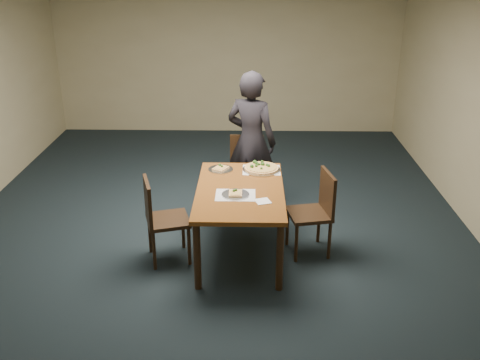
{
  "coord_description": "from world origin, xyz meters",
  "views": [
    {
      "loc": [
        0.42,
        -5.4,
        2.98
      ],
      "look_at": [
        0.31,
        -0.35,
        0.85
      ],
      "focal_mm": 40.0,
      "sensor_mm": 36.0,
      "label": 1
    }
  ],
  "objects_px": {
    "pizza_pan": "(261,168)",
    "slice_plate_near": "(235,194)",
    "chair_left": "(160,215)",
    "chair_right": "(316,208)",
    "chair_far": "(246,168)",
    "slice_plate_far": "(221,169)",
    "diner": "(251,141)",
    "dining_table": "(240,197)"
  },
  "relations": [
    {
      "from": "slice_plate_far",
      "to": "pizza_pan",
      "type": "bearing_deg",
      "value": 0.29
    },
    {
      "from": "slice_plate_near",
      "to": "slice_plate_far",
      "type": "distance_m",
      "value": 0.71
    },
    {
      "from": "pizza_pan",
      "to": "diner",
      "type": "bearing_deg",
      "value": 99.9
    },
    {
      "from": "pizza_pan",
      "to": "slice_plate_near",
      "type": "distance_m",
      "value": 0.74
    },
    {
      "from": "chair_left",
      "to": "slice_plate_near",
      "type": "distance_m",
      "value": 0.81
    },
    {
      "from": "chair_far",
      "to": "chair_right",
      "type": "xyz_separation_m",
      "value": [
        0.75,
        -1.14,
        0.0
      ]
    },
    {
      "from": "chair_left",
      "to": "dining_table",
      "type": "bearing_deg",
      "value": -95.6
    },
    {
      "from": "diner",
      "to": "dining_table",
      "type": "bearing_deg",
      "value": 108.44
    },
    {
      "from": "chair_left",
      "to": "pizza_pan",
      "type": "distance_m",
      "value": 1.28
    },
    {
      "from": "chair_far",
      "to": "chair_left",
      "type": "height_order",
      "value": "same"
    },
    {
      "from": "chair_right",
      "to": "slice_plate_far",
      "type": "relative_size",
      "value": 3.25
    },
    {
      "from": "dining_table",
      "to": "pizza_pan",
      "type": "distance_m",
      "value": 0.59
    },
    {
      "from": "chair_left",
      "to": "slice_plate_near",
      "type": "relative_size",
      "value": 3.25
    },
    {
      "from": "diner",
      "to": "slice_plate_far",
      "type": "bearing_deg",
      "value": 86.07
    },
    {
      "from": "dining_table",
      "to": "slice_plate_far",
      "type": "relative_size",
      "value": 5.36
    },
    {
      "from": "diner",
      "to": "pizza_pan",
      "type": "height_order",
      "value": "diner"
    },
    {
      "from": "slice_plate_near",
      "to": "chair_far",
      "type": "bearing_deg",
      "value": 85.98
    },
    {
      "from": "pizza_pan",
      "to": "slice_plate_near",
      "type": "bearing_deg",
      "value": -111.47
    },
    {
      "from": "chair_far",
      "to": "chair_right",
      "type": "bearing_deg",
      "value": -53.37
    },
    {
      "from": "diner",
      "to": "slice_plate_near",
      "type": "bearing_deg",
      "value": 107.27
    },
    {
      "from": "pizza_pan",
      "to": "slice_plate_far",
      "type": "height_order",
      "value": "pizza_pan"
    },
    {
      "from": "diner",
      "to": "pizza_pan",
      "type": "bearing_deg",
      "value": 123.89
    },
    {
      "from": "diner",
      "to": "slice_plate_far",
      "type": "distance_m",
      "value": 0.74
    },
    {
      "from": "chair_far",
      "to": "slice_plate_far",
      "type": "relative_size",
      "value": 3.25
    },
    {
      "from": "pizza_pan",
      "to": "chair_right",
      "type": "bearing_deg",
      "value": -40.1
    },
    {
      "from": "dining_table",
      "to": "chair_right",
      "type": "bearing_deg",
      "value": 3.32
    },
    {
      "from": "chair_left",
      "to": "slice_plate_far",
      "type": "xyz_separation_m",
      "value": [
        0.59,
        0.69,
        0.25
      ]
    },
    {
      "from": "dining_table",
      "to": "slice_plate_near",
      "type": "height_order",
      "value": "slice_plate_near"
    },
    {
      "from": "chair_left",
      "to": "chair_right",
      "type": "bearing_deg",
      "value": -99.45
    },
    {
      "from": "dining_table",
      "to": "slice_plate_near",
      "type": "distance_m",
      "value": 0.19
    },
    {
      "from": "pizza_pan",
      "to": "slice_plate_near",
      "type": "relative_size",
      "value": 1.51
    },
    {
      "from": "dining_table",
      "to": "slice_plate_far",
      "type": "xyz_separation_m",
      "value": [
        -0.23,
        0.53,
        0.1
      ]
    },
    {
      "from": "chair_far",
      "to": "diner",
      "type": "relative_size",
      "value": 0.52
    },
    {
      "from": "diner",
      "to": "slice_plate_near",
      "type": "xyz_separation_m",
      "value": [
        -0.16,
        -1.34,
        -0.11
      ]
    },
    {
      "from": "chair_left",
      "to": "diner",
      "type": "xyz_separation_m",
      "value": [
        0.93,
        1.34,
        0.35
      ]
    },
    {
      "from": "chair_left",
      "to": "pizza_pan",
      "type": "relative_size",
      "value": 2.16
    },
    {
      "from": "slice_plate_near",
      "to": "chair_right",
      "type": "bearing_deg",
      "value": 13.34
    },
    {
      "from": "chair_left",
      "to": "pizza_pan",
      "type": "height_order",
      "value": "chair_left"
    },
    {
      "from": "chair_far",
      "to": "pizza_pan",
      "type": "height_order",
      "value": "chair_far"
    },
    {
      "from": "dining_table",
      "to": "slice_plate_near",
      "type": "relative_size",
      "value": 5.36
    },
    {
      "from": "slice_plate_near",
      "to": "slice_plate_far",
      "type": "relative_size",
      "value": 1.0
    },
    {
      "from": "slice_plate_near",
      "to": "pizza_pan",
      "type": "bearing_deg",
      "value": 68.53
    }
  ]
}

